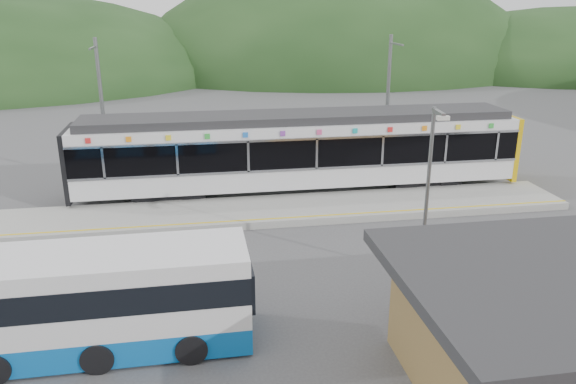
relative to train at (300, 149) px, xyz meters
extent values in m
plane|color=#4C4C4F|center=(-1.96, -6.00, -2.06)|extent=(120.00, 120.00, 0.00)
ellipsoid|color=#1E3D19|center=(14.04, 48.00, -2.06)|extent=(52.00, 39.00, 26.00)
ellipsoid|color=#1E3D19|center=(43.04, 42.00, -2.06)|extent=(44.00, 33.00, 16.00)
cube|color=#9E9E99|center=(-1.96, -2.70, -1.91)|extent=(26.00, 3.20, 0.30)
cube|color=yellow|center=(-1.96, -4.00, -1.76)|extent=(26.00, 0.10, 0.01)
cube|color=black|center=(-6.02, 0.00, -1.76)|extent=(3.20, 2.20, 0.56)
cube|color=black|center=(5.98, 0.00, -1.76)|extent=(3.20, 2.20, 0.56)
cube|color=silver|center=(-0.02, 0.00, -1.02)|extent=(20.00, 2.90, 0.92)
cube|color=black|center=(-0.02, 0.00, 0.16)|extent=(20.00, 2.96, 1.45)
cube|color=silver|center=(-0.02, -1.50, -0.51)|extent=(20.00, 0.05, 0.10)
cube|color=silver|center=(-0.02, -1.50, 0.84)|extent=(20.00, 0.05, 0.10)
cube|color=silver|center=(-0.02, 0.00, 1.11)|extent=(20.00, 2.90, 0.45)
cube|color=#2D2D30|center=(-0.02, 0.00, 1.52)|extent=(19.40, 2.50, 0.36)
cube|color=gold|center=(10.10, 0.00, -0.16)|extent=(0.24, 2.92, 3.00)
cube|color=black|center=(-10.12, 0.00, -0.16)|extent=(0.20, 2.92, 3.00)
cube|color=silver|center=(-8.52, -1.50, 0.16)|extent=(0.10, 0.05, 1.35)
cube|color=silver|center=(-5.52, -1.50, 0.16)|extent=(0.10, 0.05, 1.35)
cube|color=silver|center=(-2.52, -1.50, 0.16)|extent=(0.10, 0.05, 1.35)
cube|color=silver|center=(0.48, -1.50, 0.16)|extent=(0.10, 0.05, 1.35)
cube|color=silver|center=(3.48, -1.50, 0.16)|extent=(0.10, 0.05, 1.35)
cube|color=silver|center=(6.48, -1.50, 0.16)|extent=(0.10, 0.05, 1.35)
cube|color=silver|center=(8.98, -1.50, 0.16)|extent=(0.10, 0.05, 1.35)
cube|color=red|center=(-9.02, -1.49, 1.12)|extent=(0.22, 0.04, 0.22)
cube|color=orange|center=(-7.42, -1.49, 1.12)|extent=(0.22, 0.04, 0.22)
cube|color=yellow|center=(-5.82, -1.49, 1.12)|extent=(0.22, 0.04, 0.22)
cube|color=green|center=(-4.22, -1.49, 1.12)|extent=(0.22, 0.04, 0.22)
cube|color=blue|center=(-2.62, -1.49, 1.12)|extent=(0.22, 0.04, 0.22)
cube|color=purple|center=(-1.02, -1.49, 1.12)|extent=(0.22, 0.04, 0.22)
cube|color=#E54C8C|center=(0.58, -1.49, 1.12)|extent=(0.22, 0.04, 0.22)
cube|color=#19A5A5|center=(2.18, -1.49, 1.12)|extent=(0.22, 0.04, 0.22)
cube|color=red|center=(3.78, -1.49, 1.12)|extent=(0.22, 0.04, 0.22)
cube|color=orange|center=(5.38, -1.49, 1.12)|extent=(0.22, 0.04, 0.22)
cube|color=yellow|center=(6.98, -1.49, 1.12)|extent=(0.22, 0.04, 0.22)
cube|color=green|center=(8.58, -1.49, 1.12)|extent=(0.22, 0.04, 0.22)
cylinder|color=slate|center=(-8.96, 2.60, 1.44)|extent=(0.18, 0.18, 7.00)
cube|color=slate|center=(-8.96, 1.80, 4.54)|extent=(0.08, 1.80, 0.08)
cylinder|color=slate|center=(5.04, 2.60, 1.44)|extent=(0.18, 0.18, 7.00)
cube|color=slate|center=(5.04, 1.80, 4.54)|extent=(0.08, 1.80, 0.08)
cube|color=#0C60B6|center=(-8.47, -11.57, -1.62)|extent=(9.83, 2.29, 0.71)
cube|color=silver|center=(-8.47, -11.57, -0.90)|extent=(9.83, 2.29, 0.71)
cube|color=black|center=(-8.47, -11.57, -0.19)|extent=(9.83, 2.33, 0.71)
cube|color=silver|center=(-8.47, -11.57, 0.39)|extent=(9.83, 2.29, 0.45)
cylinder|color=black|center=(-9.63, -11.58, -1.66)|extent=(0.82, 2.36, 0.80)
cylinder|color=black|center=(-7.31, -11.57, -1.66)|extent=(0.82, 2.36, 0.80)
cylinder|color=black|center=(-5.08, -11.55, -1.66)|extent=(0.82, 2.36, 0.80)
cylinder|color=slate|center=(2.39, -9.00, 0.71)|extent=(0.12, 0.12, 5.55)
cube|color=slate|center=(2.39, -9.41, 3.39)|extent=(0.22, 0.93, 0.12)
cube|color=silver|center=(2.39, -9.83, 3.32)|extent=(0.37, 0.22, 0.12)
camera|label=1|loc=(-4.67, -24.69, 6.46)|focal=35.00mm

